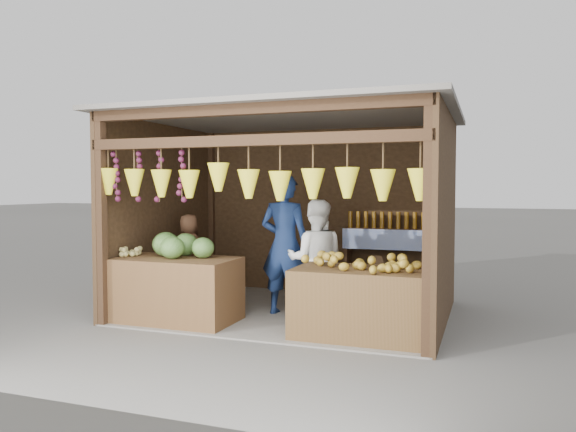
{
  "coord_description": "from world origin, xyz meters",
  "views": [
    {
      "loc": [
        2.49,
        -7.07,
        1.7
      ],
      "look_at": [
        -0.01,
        -0.1,
        1.31
      ],
      "focal_mm": 35.0,
      "sensor_mm": 36.0,
      "label": 1
    }
  ],
  "objects_px": {
    "woman_standing": "(316,260)",
    "counter_left": "(177,290)",
    "counter_right": "(359,304)",
    "man_standing": "(285,245)",
    "vendor_seated": "(189,249)"
  },
  "relations": [
    {
      "from": "woman_standing",
      "to": "counter_left",
      "type": "bearing_deg",
      "value": 10.98
    },
    {
      "from": "counter_left",
      "to": "woman_standing",
      "type": "bearing_deg",
      "value": 24.04
    },
    {
      "from": "counter_left",
      "to": "counter_right",
      "type": "height_order",
      "value": "counter_left"
    },
    {
      "from": "counter_left",
      "to": "man_standing",
      "type": "distance_m",
      "value": 1.5
    },
    {
      "from": "vendor_seated",
      "to": "man_standing",
      "type": "bearing_deg",
      "value": -149.62
    },
    {
      "from": "counter_left",
      "to": "vendor_seated",
      "type": "bearing_deg",
      "value": 111.93
    },
    {
      "from": "counter_right",
      "to": "woman_standing",
      "type": "relative_size",
      "value": 0.95
    },
    {
      "from": "counter_left",
      "to": "counter_right",
      "type": "relative_size",
      "value": 1.03
    },
    {
      "from": "man_standing",
      "to": "counter_left",
      "type": "bearing_deg",
      "value": 38.64
    },
    {
      "from": "woman_standing",
      "to": "vendor_seated",
      "type": "xyz_separation_m",
      "value": [
        -2.01,
        0.31,
        0.03
      ]
    },
    {
      "from": "man_standing",
      "to": "woman_standing",
      "type": "relative_size",
      "value": 1.22
    },
    {
      "from": "counter_left",
      "to": "man_standing",
      "type": "relative_size",
      "value": 0.8
    },
    {
      "from": "counter_left",
      "to": "counter_right",
      "type": "distance_m",
      "value": 2.32
    },
    {
      "from": "woman_standing",
      "to": "counter_right",
      "type": "bearing_deg",
      "value": 123.35
    },
    {
      "from": "vendor_seated",
      "to": "woman_standing",
      "type": "bearing_deg",
      "value": -150.04
    }
  ]
}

